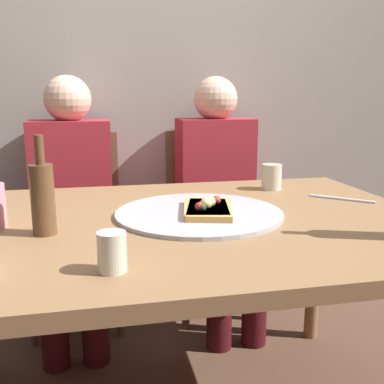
{
  "coord_description": "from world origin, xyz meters",
  "views": [
    {
      "loc": [
        -0.24,
        -1.24,
        1.08
      ],
      "look_at": [
        0.06,
        0.12,
        0.78
      ],
      "focal_mm": 41.79,
      "sensor_mm": 36.0,
      "label": 1
    }
  ],
  "objects_px": {
    "table_knife": "(342,199)",
    "guest_in_beanie": "(219,189)",
    "chair_right": "(211,207)",
    "guest_in_sweater": "(72,196)",
    "pizza_slice_extra": "(210,209)",
    "pizza_tray": "(199,213)",
    "chair_left": "(75,215)",
    "tumbler_near": "(112,252)",
    "dining_table": "(182,241)",
    "beer_bottle": "(43,197)",
    "wine_glass": "(272,177)",
    "pizza_slice_last": "(206,208)"
  },
  "relations": [
    {
      "from": "table_knife",
      "to": "guest_in_beanie",
      "type": "height_order",
      "value": "guest_in_beanie"
    },
    {
      "from": "chair_right",
      "to": "guest_in_sweater",
      "type": "bearing_deg",
      "value": 12.48
    },
    {
      "from": "pizza_slice_extra",
      "to": "guest_in_beanie",
      "type": "distance_m",
      "value": 0.81
    },
    {
      "from": "pizza_tray",
      "to": "chair_left",
      "type": "xyz_separation_m",
      "value": [
        -0.41,
        0.9,
        -0.22
      ]
    },
    {
      "from": "pizza_slice_extra",
      "to": "tumbler_near",
      "type": "bearing_deg",
      "value": -128.98
    },
    {
      "from": "dining_table",
      "to": "tumbler_near",
      "type": "relative_size",
      "value": 17.68
    },
    {
      "from": "pizza_tray",
      "to": "beer_bottle",
      "type": "xyz_separation_m",
      "value": [
        -0.43,
        -0.1,
        0.09
      ]
    },
    {
      "from": "pizza_slice_extra",
      "to": "beer_bottle",
      "type": "distance_m",
      "value": 0.47
    },
    {
      "from": "guest_in_beanie",
      "to": "guest_in_sweater",
      "type": "bearing_deg",
      "value": 0.0
    },
    {
      "from": "tumbler_near",
      "to": "wine_glass",
      "type": "xyz_separation_m",
      "value": [
        0.63,
        0.7,
        0.01
      ]
    },
    {
      "from": "beer_bottle",
      "to": "chair_left",
      "type": "bearing_deg",
      "value": 88.68
    },
    {
      "from": "dining_table",
      "to": "tumbler_near",
      "type": "height_order",
      "value": "tumbler_near"
    },
    {
      "from": "pizza_slice_last",
      "to": "table_knife",
      "type": "bearing_deg",
      "value": 11.19
    },
    {
      "from": "guest_in_beanie",
      "to": "pizza_tray",
      "type": "bearing_deg",
      "value": 69.95
    },
    {
      "from": "table_knife",
      "to": "chair_right",
      "type": "distance_m",
      "value": 0.87
    },
    {
      "from": "pizza_slice_extra",
      "to": "guest_in_beanie",
      "type": "relative_size",
      "value": 0.21
    },
    {
      "from": "pizza_slice_extra",
      "to": "chair_left",
      "type": "height_order",
      "value": "chair_left"
    },
    {
      "from": "dining_table",
      "to": "beer_bottle",
      "type": "distance_m",
      "value": 0.42
    },
    {
      "from": "table_knife",
      "to": "guest_in_sweater",
      "type": "xyz_separation_m",
      "value": [
        -0.94,
        0.65,
        -0.09
      ]
    },
    {
      "from": "wine_glass",
      "to": "table_knife",
      "type": "xyz_separation_m",
      "value": [
        0.17,
        -0.21,
        -0.05
      ]
    },
    {
      "from": "pizza_slice_extra",
      "to": "wine_glass",
      "type": "xyz_separation_m",
      "value": [
        0.33,
        0.33,
        0.03
      ]
    },
    {
      "from": "pizza_slice_last",
      "to": "beer_bottle",
      "type": "xyz_separation_m",
      "value": [
        -0.45,
        -0.09,
        0.08
      ]
    },
    {
      "from": "dining_table",
      "to": "guest_in_sweater",
      "type": "distance_m",
      "value": 0.85
    },
    {
      "from": "beer_bottle",
      "to": "guest_in_sweater",
      "type": "distance_m",
      "value": 0.87
    },
    {
      "from": "pizza_tray",
      "to": "guest_in_sweater",
      "type": "relative_size",
      "value": 0.43
    },
    {
      "from": "beer_bottle",
      "to": "chair_left",
      "type": "distance_m",
      "value": 1.05
    },
    {
      "from": "beer_bottle",
      "to": "guest_in_beanie",
      "type": "distance_m",
      "value": 1.12
    },
    {
      "from": "dining_table",
      "to": "pizza_slice_last",
      "type": "xyz_separation_m",
      "value": [
        0.08,
        0.02,
        0.09
      ]
    },
    {
      "from": "pizza_slice_extra",
      "to": "chair_left",
      "type": "bearing_deg",
      "value": 115.52
    },
    {
      "from": "pizza_tray",
      "to": "pizza_slice_last",
      "type": "distance_m",
      "value": 0.03
    },
    {
      "from": "wine_glass",
      "to": "table_knife",
      "type": "height_order",
      "value": "wine_glass"
    },
    {
      "from": "pizza_slice_last",
      "to": "tumbler_near",
      "type": "bearing_deg",
      "value": -127.23
    },
    {
      "from": "dining_table",
      "to": "chair_left",
      "type": "bearing_deg",
      "value": 111.0
    },
    {
      "from": "pizza_tray",
      "to": "chair_left",
      "type": "height_order",
      "value": "chair_left"
    },
    {
      "from": "pizza_slice_extra",
      "to": "tumbler_near",
      "type": "xyz_separation_m",
      "value": [
        -0.3,
        -0.37,
        0.02
      ]
    },
    {
      "from": "chair_left",
      "to": "guest_in_sweater",
      "type": "xyz_separation_m",
      "value": [
        0.0,
        -0.15,
        0.13
      ]
    },
    {
      "from": "pizza_slice_last",
      "to": "chair_right",
      "type": "xyz_separation_m",
      "value": [
        0.25,
        0.91,
        -0.24
      ]
    },
    {
      "from": "guest_in_sweater",
      "to": "guest_in_beanie",
      "type": "bearing_deg",
      "value": -180.0
    },
    {
      "from": "chair_left",
      "to": "table_knife",
      "type": "bearing_deg",
      "value": 139.44
    },
    {
      "from": "dining_table",
      "to": "wine_glass",
      "type": "bearing_deg",
      "value": 38.9
    },
    {
      "from": "tumbler_near",
      "to": "table_knife",
      "type": "distance_m",
      "value": 0.94
    },
    {
      "from": "tumbler_near",
      "to": "wine_glass",
      "type": "bearing_deg",
      "value": 48.04
    },
    {
      "from": "pizza_tray",
      "to": "pizza_slice_extra",
      "type": "distance_m",
      "value": 0.04
    },
    {
      "from": "tumbler_near",
      "to": "pizza_slice_last",
      "type": "bearing_deg",
      "value": 52.77
    },
    {
      "from": "dining_table",
      "to": "guest_in_sweater",
      "type": "height_order",
      "value": "guest_in_sweater"
    },
    {
      "from": "pizza_slice_last",
      "to": "chair_left",
      "type": "relative_size",
      "value": 0.27
    },
    {
      "from": "table_knife",
      "to": "chair_left",
      "type": "xyz_separation_m",
      "value": [
        -0.94,
        0.81,
        -0.22
      ]
    },
    {
      "from": "dining_table",
      "to": "beer_bottle",
      "type": "height_order",
      "value": "beer_bottle"
    },
    {
      "from": "chair_left",
      "to": "guest_in_beanie",
      "type": "distance_m",
      "value": 0.71
    },
    {
      "from": "pizza_tray",
      "to": "chair_right",
      "type": "xyz_separation_m",
      "value": [
        0.27,
        0.9,
        -0.22
      ]
    }
  ]
}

